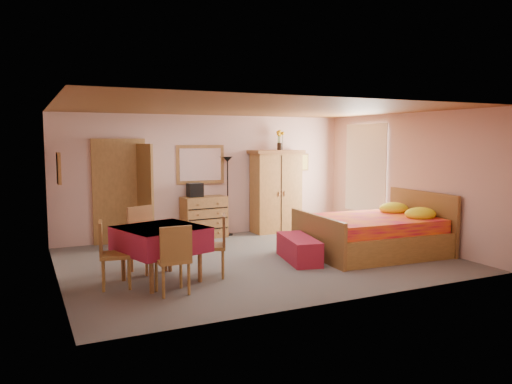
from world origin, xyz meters
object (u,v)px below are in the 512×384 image
chair_east (211,246)px  stereo (195,190)px  bench (299,249)px  chair_west (116,254)px  floor_lamp (228,196)px  chest_of_drawers (204,217)px  bed (372,224)px  chair_north (149,240)px  sunflower_vase (280,140)px  wall_mirror (200,164)px  dining_table (161,254)px  wardrobe (276,191)px  chair_south (172,259)px

chair_east → stereo: bearing=8.2°
bench → chair_west: bearing=-175.4°
floor_lamp → chair_east: 3.35m
chest_of_drawers → bed: bed is taller
chair_north → floor_lamp: bearing=-158.8°
bench → sunflower_vase: bearing=68.6°
bench → chair_east: 1.75m
wall_mirror → dining_table: 3.69m
bench → dining_table: (-2.46, -0.23, 0.20)m
wardrobe → chair_east: wardrobe is taller
stereo → chair_north: size_ratio=0.30×
floor_lamp → chest_of_drawers: bearing=-175.2°
floor_lamp → bench: bearing=-85.3°
bed → bench: (-1.49, 0.09, -0.35)m
wardrobe → floor_lamp: bearing=173.7°
floor_lamp → chair_north: floor_lamp is taller
bed → chair_north: (-3.98, 0.49, -0.04)m
chair_south → floor_lamp: bearing=56.6°
bed → chair_north: bed is taller
wall_mirror → bench: size_ratio=0.85×
sunflower_vase → chair_south: (-3.51, -3.49, -1.59)m
bench → dining_table: size_ratio=1.11×
dining_table → chair_south: 0.62m
stereo → bed: (2.45, -2.76, -0.47)m
bench → bed: bearing=-3.3°
wall_mirror → chair_south: (-1.69, -3.70, -1.07)m
floor_lamp → dining_table: bearing=-127.6°
wardrobe → chair_south: bearing=-135.3°
sunflower_vase → stereo: bearing=178.9°
wall_mirror → chair_north: wall_mirror is taller
floor_lamp → wardrobe: 1.13m
wardrobe → dining_table: wardrobe is taller
dining_table → chair_south: (-0.01, -0.62, 0.07)m
dining_table → bed: bearing=2.1°
chair_east → chair_south: bearing=148.3°
wall_mirror → floor_lamp: wall_mirror is taller
bench → chair_south: (-2.48, -0.85, 0.27)m
chest_of_drawers → chair_north: bearing=-131.9°
bed → chair_west: bed is taller
sunflower_vase → bed: size_ratio=0.19×
floor_lamp → bed: (1.71, -2.77, -0.30)m
bed → chair_east: bearing=-172.8°
sunflower_vase → bench: sunflower_vase is taller
wall_mirror → chair_south: 4.21m
stereo → chair_west: stereo is taller
sunflower_vase → chair_east: bearing=-133.1°
chair_west → bed: bearing=101.2°
wall_mirror → wardrobe: size_ratio=0.57×
bed → floor_lamp: bearing=125.2°
chest_of_drawers → chair_south: (-1.69, -3.49, 0.04)m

